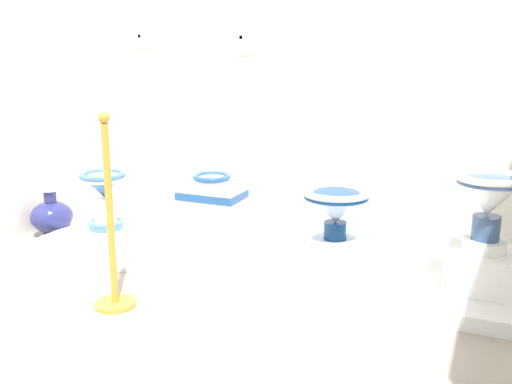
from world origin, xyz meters
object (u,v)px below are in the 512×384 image
at_px(antique_toilet_squat_floral, 104,191).
at_px(decorative_vase_spare, 52,216).
at_px(antique_toilet_central_ornate, 212,208).
at_px(antique_toilet_slender_white, 489,199).
at_px(plinth_block_central_ornate, 213,245).
at_px(antique_toilet_broad_patterned, 336,208).
at_px(info_placard_second, 245,43).
at_px(plinth_block_broad_patterned, 334,257).
at_px(stanchion_post_near_left, 112,245).
at_px(plinth_block_squat_floral, 106,232).
at_px(info_placard_first, 144,41).
at_px(plinth_block_slender_white, 482,270).

xyz_separation_m(antique_toilet_squat_floral, decorative_vase_spare, (-0.53, 0.04, -0.26)).
height_order(antique_toilet_central_ornate, antique_toilet_slender_white, antique_toilet_slender_white).
bearing_deg(antique_toilet_central_ornate, decorative_vase_spare, 179.00).
relative_size(plinth_block_central_ornate, decorative_vase_spare, 0.98).
relative_size(antique_toilet_broad_patterned, decorative_vase_spare, 1.09).
bearing_deg(info_placard_second, antique_toilet_squat_floral, -147.85).
height_order(antique_toilet_squat_floral, antique_toilet_broad_patterned, antique_toilet_broad_patterned).
height_order(plinth_block_broad_patterned, stanchion_post_near_left, stanchion_post_near_left).
bearing_deg(info_placard_second, decorative_vase_spare, -160.31).
relative_size(plinth_block_central_ornate, stanchion_post_near_left, 0.34).
bearing_deg(antique_toilet_squat_floral, plinth_block_squat_floral, 0.00).
bearing_deg(info_placard_first, antique_toilet_slender_white, -11.46).
xyz_separation_m(antique_toilet_squat_floral, info_placard_first, (0.03, 0.54, 1.04)).
bearing_deg(plinth_block_slender_white, antique_toilet_central_ornate, -179.35).
height_order(plinth_block_broad_patterned, info_placard_first, info_placard_first).
height_order(antique_toilet_squat_floral, plinth_block_central_ornate, antique_toilet_squat_floral).
xyz_separation_m(antique_toilet_central_ornate, decorative_vase_spare, (-1.39, 0.02, -0.22)).
height_order(plinth_block_broad_patterned, info_placard_second, info_placard_second).
height_order(antique_toilet_squat_floral, plinth_block_slender_white, antique_toilet_squat_floral).
bearing_deg(plinth_block_squat_floral, antique_toilet_squat_floral, 0.00).
relative_size(antique_toilet_central_ornate, info_placard_first, 3.28).
relative_size(info_placard_first, info_placard_second, 0.95).
xyz_separation_m(antique_toilet_squat_floral, plinth_block_central_ornate, (0.85, 0.02, -0.29)).
relative_size(antique_toilet_squat_floral, info_placard_second, 2.87).
xyz_separation_m(plinth_block_squat_floral, plinth_block_broad_patterned, (1.68, 0.04, 0.04)).
xyz_separation_m(plinth_block_central_ornate, plinth_block_slender_white, (1.67, 0.02, 0.08)).
height_order(antique_toilet_squat_floral, decorative_vase_spare, antique_toilet_squat_floral).
height_order(antique_toilet_squat_floral, info_placard_first, info_placard_first).
bearing_deg(antique_toilet_slender_white, plinth_block_slender_white, -90.00).
height_order(info_placard_first, decorative_vase_spare, info_placard_first).
relative_size(antique_toilet_central_ornate, antique_toilet_slender_white, 1.03).
bearing_deg(plinth_block_squat_floral, plinth_block_slender_white, 0.82).
bearing_deg(plinth_block_slender_white, stanchion_post_near_left, -155.58).
relative_size(info_placard_second, decorative_vase_spare, 0.38).
relative_size(antique_toilet_central_ornate, decorative_vase_spare, 1.19).
bearing_deg(decorative_vase_spare, antique_toilet_squat_floral, -4.41).
bearing_deg(info_placard_second, plinth_block_slender_white, -16.87).
bearing_deg(plinth_block_slender_white, plinth_block_broad_patterned, 179.89).
relative_size(plinth_block_slender_white, info_placard_first, 2.74).
xyz_separation_m(plinth_block_central_ornate, info_placard_second, (0.01, 0.52, 1.30)).
bearing_deg(plinth_block_squat_floral, antique_toilet_slender_white, 0.82).
distance_m(plinth_block_slender_white, antique_toilet_slender_white, 0.41).
relative_size(antique_toilet_central_ornate, stanchion_post_near_left, 0.41).
height_order(plinth_block_central_ornate, stanchion_post_near_left, stanchion_post_near_left).
bearing_deg(antique_toilet_slender_white, info_placard_first, 168.54).
distance_m(info_placard_second, decorative_vase_spare, 1.95).
height_order(antique_toilet_central_ornate, plinth_block_slender_white, antique_toilet_central_ornate).
height_order(antique_toilet_slender_white, decorative_vase_spare, antique_toilet_slender_white).
xyz_separation_m(antique_toilet_central_ornate, plinth_block_broad_patterned, (0.82, 0.02, -0.23)).
distance_m(plinth_block_squat_floral, info_placard_first, 1.44).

